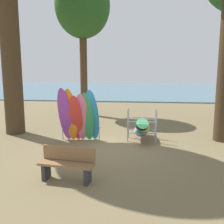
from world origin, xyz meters
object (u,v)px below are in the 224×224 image
object	(u,v)px
leaning_board_pile	(79,117)
tree_far_left_back	(83,8)
park_bench	(67,163)
board_storage_rack	(142,126)

from	to	relation	value
leaning_board_pile	tree_far_left_back	bearing A→B (deg)	101.22
tree_far_left_back	park_bench	xyz separation A→B (m)	(1.80, -9.60, -6.05)
tree_far_left_back	board_storage_rack	distance (m)	8.96
board_storage_rack	park_bench	bearing A→B (deg)	-114.99
park_bench	tree_far_left_back	bearing A→B (deg)	100.62
park_bench	board_storage_rack	bearing A→B (deg)	65.01
tree_far_left_back	leaning_board_pile	xyz separation A→B (m)	(1.23, -6.19, -5.50)
board_storage_rack	park_bench	size ratio (longest dim) A/B	1.48
park_bench	leaning_board_pile	bearing A→B (deg)	99.54
tree_far_left_back	board_storage_rack	size ratio (longest dim) A/B	4.00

